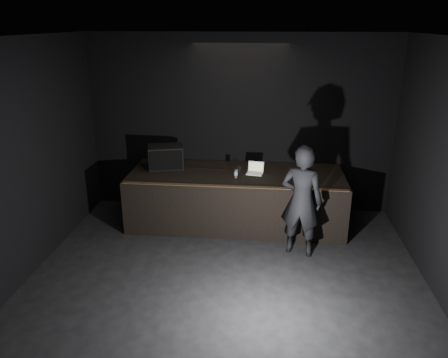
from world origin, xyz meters
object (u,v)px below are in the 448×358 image
Objects in this scene: stage_riser at (236,198)px; beer_can at (236,173)px; laptop at (255,170)px; person at (301,201)px; stage_monitor at (166,157)px.

stage_riser is 24.95× the size of beer_can.
laptop is 0.18× the size of person.
person is at bearing -45.63° from laptop.
person reaches higher than stage_monitor.
stage_monitor is 2.84m from person.
laptop reaches higher than stage_riser.
stage_monitor reaches higher than stage_riser.
stage_monitor is at bearing 162.67° from beer_can.
beer_can is 0.09× the size of person.
beer_can is at bearing -21.11° from person.
stage_monitor is (-1.38, 0.19, 0.72)m from stage_riser.
laptop is 2.07× the size of beer_can.
stage_monitor is 0.40× the size of person.
laptop is at bearing 40.32° from beer_can.
person is (1.14, -1.09, 0.44)m from stage_riser.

